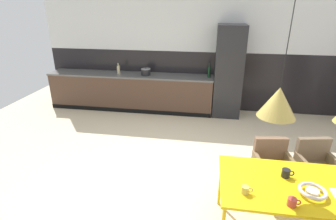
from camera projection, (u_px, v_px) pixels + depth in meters
The scene contains 16 objects.
ground_plane at pixel (174, 185), 3.89m from camera, with size 9.58×9.58×0.00m, color beige.
back_wall_splashback_dark at pixel (193, 80), 6.58m from camera, with size 7.37×0.12×1.43m, color black.
back_wall_panel_upper at pixel (195, 20), 6.03m from camera, with size 7.37×0.12×1.43m, color silver.
kitchen_counter at pixel (131, 92), 6.57m from camera, with size 4.07×0.63×0.90m.
refrigerator_column at pixel (228, 72), 6.00m from camera, with size 0.63×0.60×2.09m, color #232326.
dining_table at pixel (295, 188), 2.78m from camera, with size 1.58×0.91×0.73m.
armchair_facing_counter at pixel (272, 160), 3.63m from camera, with size 0.55×0.53×0.77m.
armchair_corner_seat at pixel (316, 161), 3.60m from camera, with size 0.56×0.55×0.79m.
fruit_bowl at pixel (313, 191), 2.60m from camera, with size 0.27×0.27×0.07m.
mug_dark_espresso at pixel (246, 190), 2.62m from camera, with size 0.12×0.08×0.08m.
mug_glass_clear at pixel (286, 173), 2.87m from camera, with size 0.13×0.09×0.09m.
mug_short_terracotta at pixel (292, 202), 2.46m from camera, with size 0.12×0.08×0.08m.
cooking_pot at pixel (146, 72), 6.29m from camera, with size 0.23×0.23×0.18m.
bottle_wine_green at pixel (119, 70), 6.38m from camera, with size 0.07×0.07×0.27m.
bottle_vinegar_dark at pixel (209, 72), 6.08m from camera, with size 0.06×0.06×0.34m.
pendant_lamp_over_table_near at pixel (278, 102), 2.48m from camera, with size 0.36×0.36×1.32m.
Camera 1 is at (0.42, -3.15, 2.51)m, focal length 28.01 mm.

